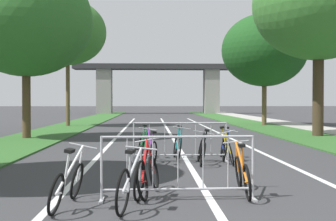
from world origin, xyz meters
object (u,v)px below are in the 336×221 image
object	(u,v)px
tree_left_oak_mid	(26,20)
bicycle_purple_7	(149,150)
tree_right_pine_far	(319,4)
bicycle_teal_6	(178,146)
bicycle_orange_2	(242,174)
bicycle_white_4	(68,184)
bicycle_blue_0	(224,146)
bicycle_green_8	(143,146)
crowd_barrier_nearest	(178,168)
bicycle_red_5	(148,175)
bicycle_black_3	(202,151)
crowd_barrier_second	(180,142)
tree_right_maple_mid	(264,50)
bicycle_silver_1	(132,183)
bicycle_yellow_9	(228,149)
tree_left_oak_near	(68,32)

from	to	relation	value
tree_left_oak_mid	bicycle_purple_7	xyz separation A→B (m)	(5.24, -8.11, -4.67)
tree_right_pine_far	bicycle_teal_6	xyz separation A→B (m)	(-6.83, -7.84, -5.59)
bicycle_orange_2	bicycle_white_4	world-z (taller)	bicycle_white_4
bicycle_blue_0	bicycle_green_8	world-z (taller)	bicycle_green_8
crowd_barrier_nearest	bicycle_orange_2	bearing A→B (deg)	19.92
bicycle_teal_6	bicycle_red_5	bearing A→B (deg)	78.92
crowd_barrier_nearest	bicycle_purple_7	size ratio (longest dim) A/B	1.59
bicycle_black_3	bicycle_red_5	world-z (taller)	bicycle_red_5
crowd_barrier_nearest	crowd_barrier_second	size ratio (longest dim) A/B	1.00
tree_left_oak_mid	bicycle_orange_2	bearing A→B (deg)	-59.96
tree_right_maple_mid	bicycle_red_5	distance (m)	23.79
tree_left_oak_mid	bicycle_silver_1	world-z (taller)	tree_left_oak_mid
tree_right_maple_mid	bicycle_blue_0	size ratio (longest dim) A/B	4.27
bicycle_red_5	bicycle_purple_7	distance (m)	3.75
crowd_barrier_second	tree_right_maple_mid	bearing A→B (deg)	69.34
bicycle_silver_1	tree_left_oak_mid	bearing A→B (deg)	123.44
tree_left_oak_mid	bicycle_purple_7	size ratio (longest dim) A/B	4.68
bicycle_black_3	bicycle_green_8	xyz separation A→B (m)	(-1.53, 0.86, 0.04)
tree_right_maple_mid	bicycle_blue_0	xyz separation A→B (m)	(-5.46, -17.33, -4.61)
tree_right_maple_mid	bicycle_blue_0	bearing A→B (deg)	-107.48
bicycle_yellow_9	bicycle_red_5	bearing A→B (deg)	65.23
tree_left_oak_mid	bicycle_purple_7	distance (m)	10.73
tree_right_pine_far	bicycle_yellow_9	distance (m)	11.75
tree_left_oak_near	tree_right_pine_far	size ratio (longest dim) A/B	0.95
tree_left_oak_mid	bicycle_teal_6	world-z (taller)	tree_left_oak_mid
tree_left_oak_mid	bicycle_black_3	xyz separation A→B (m)	(6.59, -8.05, -4.69)
tree_left_oak_mid	tree_right_pine_far	size ratio (longest dim) A/B	0.87
bicycle_teal_6	bicycle_green_8	distance (m)	0.97
tree_right_pine_far	bicycle_yellow_9	xyz separation A→B (m)	(-5.59, -8.70, -5.60)
crowd_barrier_second	bicycle_white_4	bearing A→B (deg)	-111.65
tree_right_pine_far	tree_right_maple_mid	xyz separation A→B (m)	(-0.08, 9.48, -0.99)
tree_left_oak_near	crowd_barrier_nearest	distance (m)	23.34
tree_right_pine_far	bicycle_purple_7	bearing A→B (deg)	-130.68
crowd_barrier_nearest	bicycle_green_8	size ratio (longest dim) A/B	1.42
bicycle_silver_1	bicycle_teal_6	bearing A→B (deg)	91.99
bicycle_orange_2	bicycle_purple_7	distance (m)	4.08
tree_left_oak_mid	bicycle_green_8	bearing A→B (deg)	-54.85
tree_right_maple_mid	bicycle_silver_1	world-z (taller)	tree_right_maple_mid
tree_left_oak_near	bicycle_silver_1	world-z (taller)	tree_left_oak_near
bicycle_red_5	bicycle_teal_6	world-z (taller)	bicycle_red_5
tree_right_maple_mid	bicycle_yellow_9	size ratio (longest dim) A/B	4.47
tree_right_maple_mid	bicycle_yellow_9	bearing A→B (deg)	-106.86
bicycle_teal_6	bicycle_silver_1	bearing A→B (deg)	78.21
bicycle_orange_2	bicycle_teal_6	bearing A→B (deg)	103.51
tree_left_oak_near	bicycle_teal_6	xyz separation A→B (m)	(6.01, -16.80, -5.60)
bicycle_blue_0	crowd_barrier_second	bearing A→B (deg)	25.81
bicycle_black_3	bicycle_yellow_9	xyz separation A→B (m)	(0.67, 0.09, 0.03)
crowd_barrier_second	bicycle_green_8	xyz separation A→B (m)	(-1.01, 0.38, -0.14)
tree_right_pine_far	bicycle_green_8	world-z (taller)	tree_right_pine_far
tree_right_maple_mid	bicycle_white_4	xyz separation A→B (m)	(-8.74, -22.91, -4.62)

